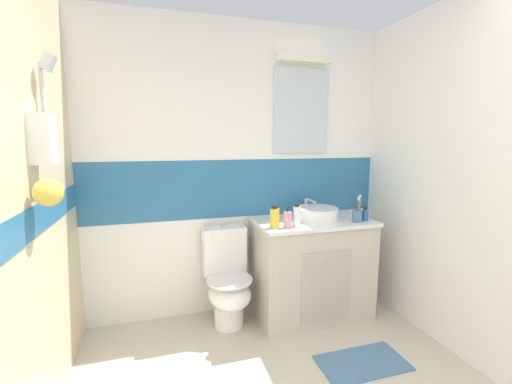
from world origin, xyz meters
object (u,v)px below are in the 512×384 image
object	(u,v)px
shampoo_bottle_tall	(297,216)
perfume_flask_small	(365,214)
sink_basin	(316,213)
soap_dispenser	(288,220)
toilet	(227,281)
mouthwash_bottle	(275,218)
toothbrush_cup	(357,215)

from	to	relation	value
shampoo_bottle_tall	perfume_flask_small	bearing A→B (deg)	1.26
sink_basin	perfume_flask_small	distance (m)	0.40
soap_dispenser	shampoo_bottle_tall	size ratio (longest dim) A/B	0.91
toilet	mouthwash_bottle	xyz separation A→B (m)	(0.33, -0.22, 0.56)
mouthwash_bottle	sink_basin	bearing A→B (deg)	20.80
toothbrush_cup	mouthwash_bottle	distance (m)	0.72
soap_dispenser	shampoo_bottle_tall	world-z (taller)	shampoo_bottle_tall
toilet	soap_dispenser	world-z (taller)	soap_dispenser
sink_basin	toothbrush_cup	bearing A→B (deg)	-32.20
toothbrush_cup	shampoo_bottle_tall	size ratio (longest dim) A/B	1.27
sink_basin	soap_dispenser	distance (m)	0.38
toothbrush_cup	sink_basin	bearing A→B (deg)	147.80
soap_dispenser	mouthwash_bottle	size ratio (longest dim) A/B	0.95
soap_dispenser	toothbrush_cup	bearing A→B (deg)	0.74
soap_dispenser	perfume_flask_small	xyz separation A→B (m)	(0.70, 0.02, -0.01)
sink_basin	shampoo_bottle_tall	distance (m)	0.32
perfume_flask_small	mouthwash_bottle	xyz separation A→B (m)	(-0.80, -0.00, 0.03)
sink_basin	toothbrush_cup	xyz separation A→B (m)	(0.28, -0.18, -0.00)
perfume_flask_small	shampoo_bottle_tall	bearing A→B (deg)	-178.74
toilet	mouthwash_bottle	world-z (taller)	mouthwash_bottle
toilet	perfume_flask_small	xyz separation A→B (m)	(1.13, -0.22, 0.53)
toilet	toothbrush_cup	bearing A→B (deg)	-12.54
toilet	toothbrush_cup	distance (m)	1.19
toothbrush_cup	soap_dispenser	xyz separation A→B (m)	(-0.62, -0.01, 0.01)
shampoo_bottle_tall	mouthwash_bottle	distance (m)	0.18
toilet	toothbrush_cup	size ratio (longest dim) A/B	3.56
toothbrush_cup	soap_dispenser	bearing A→B (deg)	-179.26
shampoo_bottle_tall	mouthwash_bottle	bearing A→B (deg)	175.91
perfume_flask_small	soap_dispenser	bearing A→B (deg)	-178.32
soap_dispenser	shampoo_bottle_tall	xyz separation A→B (m)	(0.08, 0.01, 0.02)
soap_dispenser	perfume_flask_small	world-z (taller)	soap_dispenser
sink_basin	soap_dispenser	bearing A→B (deg)	-151.19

